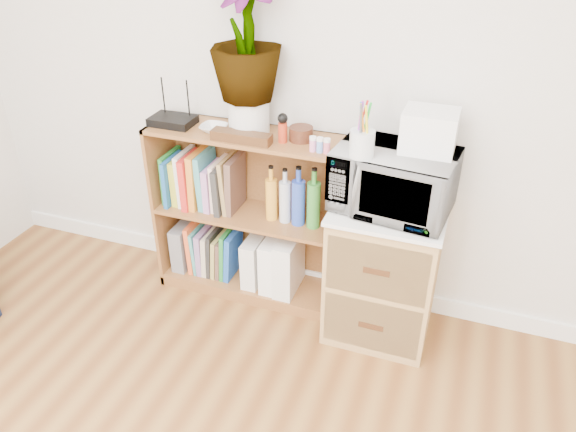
% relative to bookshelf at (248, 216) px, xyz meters
% --- Properties ---
extents(skirting_board, '(4.00, 0.02, 0.10)m').
position_rel_bookshelf_xyz_m(skirting_board, '(0.35, 0.14, -0.42)').
color(skirting_board, white).
rests_on(skirting_board, ground).
extents(bookshelf, '(1.00, 0.30, 0.95)m').
position_rel_bookshelf_xyz_m(bookshelf, '(0.00, 0.00, 0.00)').
color(bookshelf, brown).
rests_on(bookshelf, ground).
extents(wicker_unit, '(0.50, 0.45, 0.70)m').
position_rel_bookshelf_xyz_m(wicker_unit, '(0.75, -0.08, -0.12)').
color(wicker_unit, '#9E7542').
rests_on(wicker_unit, ground).
extents(microwave, '(0.55, 0.41, 0.29)m').
position_rel_bookshelf_xyz_m(microwave, '(0.75, -0.08, 0.39)').
color(microwave, white).
rests_on(microwave, wicker_unit).
extents(pen_cup, '(0.11, 0.11, 0.12)m').
position_rel_bookshelf_xyz_m(pen_cup, '(0.62, -0.19, 0.59)').
color(pen_cup, silver).
rests_on(pen_cup, microwave).
extents(small_appliance, '(0.23, 0.19, 0.18)m').
position_rel_bookshelf_xyz_m(small_appliance, '(0.87, -0.03, 0.62)').
color(small_appliance, white).
rests_on(small_appliance, microwave).
extents(router, '(0.22, 0.15, 0.04)m').
position_rel_bookshelf_xyz_m(router, '(-0.38, -0.02, 0.49)').
color(router, black).
rests_on(router, bookshelf).
extents(white_bowl, '(0.13, 0.13, 0.03)m').
position_rel_bookshelf_xyz_m(white_bowl, '(-0.15, -0.03, 0.49)').
color(white_bowl, silver).
rests_on(white_bowl, bookshelf).
extents(plant_pot, '(0.20, 0.20, 0.17)m').
position_rel_bookshelf_xyz_m(plant_pot, '(0.02, 0.02, 0.56)').
color(plant_pot, silver).
rests_on(plant_pot, bookshelf).
extents(potted_plant, '(0.34, 0.34, 0.60)m').
position_rel_bookshelf_xyz_m(potted_plant, '(0.02, 0.02, 0.94)').
color(potted_plant, '#437A31').
rests_on(potted_plant, plant_pot).
extents(trinket_box, '(0.29, 0.07, 0.05)m').
position_rel_bookshelf_xyz_m(trinket_box, '(0.03, -0.10, 0.50)').
color(trinket_box, '#3B1E10').
rests_on(trinket_box, bookshelf).
extents(kokeshi_doll, '(0.04, 0.04, 0.10)m').
position_rel_bookshelf_xyz_m(kokeshi_doll, '(0.21, -0.04, 0.52)').
color(kokeshi_doll, '#A72C14').
rests_on(kokeshi_doll, bookshelf).
extents(wooden_bowl, '(0.11, 0.11, 0.07)m').
position_rel_bookshelf_xyz_m(wooden_bowl, '(0.29, 0.01, 0.51)').
color(wooden_bowl, '#35180E').
rests_on(wooden_bowl, bookshelf).
extents(paint_jars, '(0.10, 0.04, 0.05)m').
position_rel_bookshelf_xyz_m(paint_jars, '(0.41, -0.09, 0.50)').
color(paint_jars, pink).
rests_on(paint_jars, bookshelf).
extents(file_box, '(0.08, 0.21, 0.27)m').
position_rel_bookshelf_xyz_m(file_box, '(-0.41, 0.00, -0.27)').
color(file_box, slate).
rests_on(file_box, bookshelf).
extents(magazine_holder_left, '(0.09, 0.22, 0.27)m').
position_rel_bookshelf_xyz_m(magazine_holder_left, '(0.03, -0.01, -0.27)').
color(magazine_holder_left, silver).
rests_on(magazine_holder_left, bookshelf).
extents(magazine_holder_mid, '(0.10, 0.24, 0.30)m').
position_rel_bookshelf_xyz_m(magazine_holder_mid, '(0.15, -0.01, -0.25)').
color(magazine_holder_mid, white).
rests_on(magazine_holder_mid, bookshelf).
extents(magazine_holder_right, '(0.10, 0.26, 0.32)m').
position_rel_bookshelf_xyz_m(magazine_holder_right, '(0.23, -0.01, -0.24)').
color(magazine_holder_right, white).
rests_on(magazine_holder_right, bookshelf).
extents(cookbooks, '(0.41, 0.20, 0.31)m').
position_rel_bookshelf_xyz_m(cookbooks, '(-0.26, -0.00, 0.16)').
color(cookbooks, '#217E2C').
rests_on(cookbooks, bookshelf).
extents(liquor_bottles, '(0.29, 0.07, 0.31)m').
position_rel_bookshelf_xyz_m(liquor_bottles, '(0.26, 0.00, 0.18)').
color(liquor_bottles, gold).
rests_on(liquor_bottles, bookshelf).
extents(lower_books, '(0.28, 0.19, 0.30)m').
position_rel_bookshelf_xyz_m(lower_books, '(-0.22, 0.00, -0.27)').
color(lower_books, '#EA5929').
rests_on(lower_books, bookshelf).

